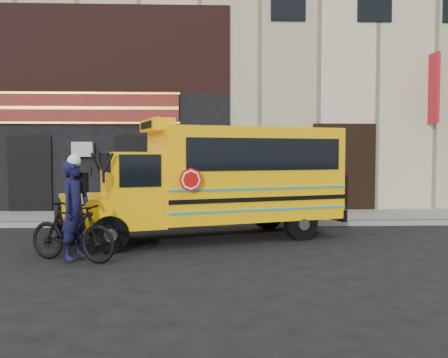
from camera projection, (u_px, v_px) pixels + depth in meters
name	position (u px, v px, depth m)	size (l,w,h in m)	color
ground	(241.00, 242.00, 11.91)	(120.00, 120.00, 0.00)	black
curb	(235.00, 224.00, 14.50)	(40.00, 0.20, 0.15)	gray
sidewalk	(232.00, 217.00, 15.99)	(40.00, 3.00, 0.15)	gray
building	(223.00, 62.00, 22.02)	(20.00, 10.70, 12.00)	beige
school_bus	(220.00, 178.00, 12.41)	(7.22, 4.15, 2.92)	black
sign_pole	(321.00, 173.00, 14.84)	(0.12, 0.23, 2.76)	#434B44
bicycle	(72.00, 232.00, 9.74)	(0.55, 1.96, 1.18)	black
cyclist	(75.00, 212.00, 9.79)	(0.71, 0.46, 1.94)	black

